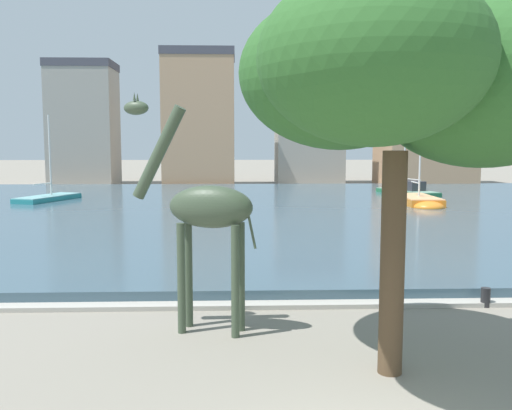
{
  "coord_description": "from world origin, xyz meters",
  "views": [
    {
      "loc": [
        -1.87,
        -6.66,
        4.17
      ],
      "look_at": [
        -1.22,
        11.54,
        2.2
      ],
      "focal_mm": 39.01,
      "sensor_mm": 36.0,
      "label": 1
    }
  ],
  "objects": [
    {
      "name": "sailboat_green",
      "position": [
        11.18,
        35.96,
        0.52
      ],
      "size": [
        3.76,
        7.02,
        9.04
      ],
      "color": "#236B42",
      "rests_on": "ground"
    },
    {
      "name": "shade_tree",
      "position": [
        1.05,
        3.22,
        5.44
      ],
      "size": [
        6.35,
        6.08,
        7.03
      ],
      "color": "brown",
      "rests_on": "ground"
    },
    {
      "name": "townhouse_tall_gabled",
      "position": [
        6.01,
        53.5,
        5.07
      ],
      "size": [
        7.18,
        5.82,
        10.12
      ],
      "color": "gray",
      "rests_on": "ground"
    },
    {
      "name": "mooring_bollard",
      "position": [
        4.57,
        7.14,
        0.25
      ],
      "size": [
        0.24,
        0.24,
        0.5
      ],
      "primitive_type": "cylinder",
      "color": "#232326",
      "rests_on": "ground"
    },
    {
      "name": "sailboat_teal",
      "position": [
        -14.57,
        32.14,
        0.39
      ],
      "size": [
        3.55,
        6.18,
        6.21
      ],
      "color": "teal",
      "rests_on": "ground"
    },
    {
      "name": "giraffe_statue",
      "position": [
        -2.58,
        5.52,
        2.72
      ],
      "size": [
        3.0,
        1.3,
        5.33
      ],
      "color": "#3D4C38",
      "rests_on": "ground"
    },
    {
      "name": "townhouse_wide_warehouse",
      "position": [
        17.75,
        50.92,
        5.96
      ],
      "size": [
        9.03,
        7.96,
        11.89
      ],
      "color": "tan",
      "rests_on": "ground"
    },
    {
      "name": "sailboat_orange",
      "position": [
        9.86,
        28.29,
        0.47
      ],
      "size": [
        2.29,
        5.9,
        8.13
      ],
      "color": "orange",
      "rests_on": "ground"
    },
    {
      "name": "townhouse_corner_house",
      "position": [
        -5.63,
        51.18,
        6.87
      ],
      "size": [
        7.32,
        5.88,
        13.7
      ],
      "color": "tan",
      "rests_on": "ground"
    },
    {
      "name": "harbor_water",
      "position": [
        0.0,
        27.66,
        0.19
      ],
      "size": [
        91.83,
        40.23,
        0.38
      ],
      "primitive_type": "cube",
      "color": "#3D5666",
      "rests_on": "ground"
    },
    {
      "name": "quay_edge_coping",
      "position": [
        0.0,
        7.29,
        0.06
      ],
      "size": [
        91.83,
        0.5,
        0.12
      ],
      "primitive_type": "cube",
      "color": "#ADA89E",
      "rests_on": "ground"
    },
    {
      "name": "townhouse_end_terrace",
      "position": [
        -17.89,
        53.05,
        6.42
      ],
      "size": [
        6.74,
        5.46,
        12.81
      ],
      "color": "gray",
      "rests_on": "ground"
    }
  ]
}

